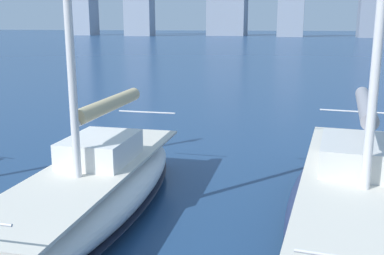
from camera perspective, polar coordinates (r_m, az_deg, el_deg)
sailboat_grey at (r=9.49m, az=20.63°, el=-8.76°), size 3.46×9.59×12.50m
sailboat_tan at (r=9.96m, az=-12.43°, el=-7.46°), size 2.41×8.31×10.40m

